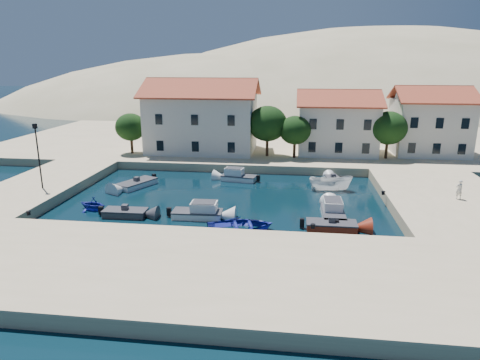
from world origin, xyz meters
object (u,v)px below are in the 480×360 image
building_right (430,120)px  pedestrian (459,189)px  boat_east (330,190)px  cabin_cruiser_east (333,212)px  building_mid (337,121)px  lamppost (38,150)px  cabin_cruiser_south (197,212)px  building_left (202,114)px  rowboat_south (240,230)px

building_right → pedestrian: (-2.95, -20.48, -3.60)m
pedestrian → boat_east: bearing=-37.5°
cabin_cruiser_east → building_right: bearing=-31.4°
building_mid → lamppost: 36.21m
cabin_cruiser_south → building_left: bearing=99.5°
building_right → cabin_cruiser_south: building_right is taller
rowboat_south → pedestrian: size_ratio=2.94×
lamppost → cabin_cruiser_east: 27.80m
rowboat_south → cabin_cruiser_east: (7.41, 3.83, 0.48)m
building_mid → lamppost: size_ratio=1.69×
building_mid → pedestrian: 21.74m
building_left → boat_east: (16.29, -13.86, -5.94)m
building_left → cabin_cruiser_south: (4.52, -23.46, -5.46)m
building_right → boat_east: bearing=-130.8°
building_mid → rowboat_south: bearing=-109.5°
building_left → cabin_cruiser_east: building_left is taller
building_left → pedestrian: bearing=-34.3°
building_mid → rowboat_south: (-9.51, -26.85, -5.22)m
lamppost → pedestrian: (38.55, 1.52, -2.88)m
lamppost → boat_east: lamppost is taller
lamppost → cabin_cruiser_south: 16.94m
building_right → building_mid: bearing=-175.2°
building_left → boat_east: bearing=-40.4°
building_right → pedestrian: bearing=-98.2°
building_left → building_right: bearing=3.8°
building_left → rowboat_south: bearing=-71.8°
lamppost → rowboat_south: bearing=-16.3°
building_mid → pedestrian: building_mid is taller
boat_east → lamppost: bearing=98.7°
rowboat_south → boat_east: boat_east is taller
building_mid → pedestrian: size_ratio=6.01×
lamppost → boat_east: (27.79, 6.14, -4.75)m
building_left → rowboat_south: building_left is taller
cabin_cruiser_south → rowboat_south: cabin_cruiser_south is taller
lamppost → pedestrian: 38.68m
building_mid → building_right: 12.04m
building_left → lamppost: building_left is taller
cabin_cruiser_south → boat_east: bearing=37.8°
building_left → building_mid: 18.04m
building_right → cabin_cruiser_east: building_right is taller
cabin_cruiser_east → boat_east: 8.18m
building_left → building_right: size_ratio=1.56×
rowboat_south → boat_east: 14.31m
building_mid → lamppost: bearing=-144.6°
building_left → building_mid: bearing=3.2°
lamppost → cabin_cruiser_east: bearing=-4.2°
building_mid → building_right: building_right is taller
building_right → rowboat_south: (-21.51, -27.85, -5.47)m
cabin_cruiser_south → pedestrian: bearing=11.0°
rowboat_south → boat_east: (7.80, 11.99, 0.00)m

